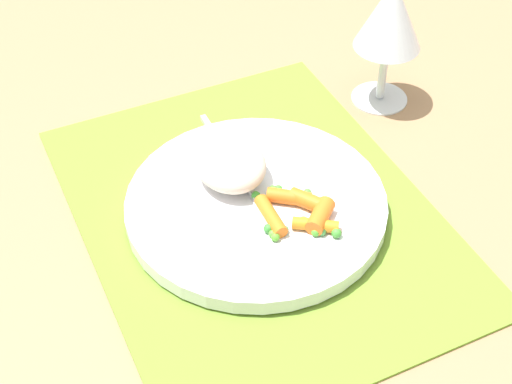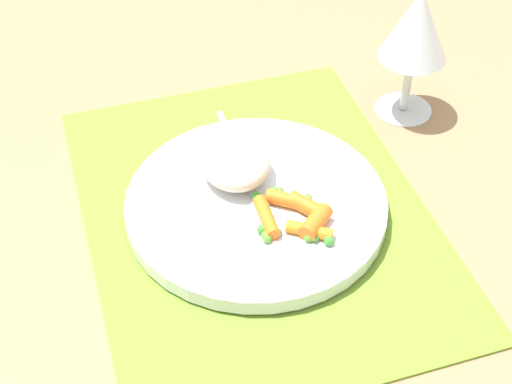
# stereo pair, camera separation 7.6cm
# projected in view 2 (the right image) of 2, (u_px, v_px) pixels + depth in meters

# --- Properties ---
(ground_plane) EXTENTS (2.40, 2.40, 0.00)m
(ground_plane) POSITION_uv_depth(u_px,v_px,m) (256.00, 215.00, 0.79)
(ground_plane) COLOR #997551
(placemat) EXTENTS (0.45, 0.34, 0.01)m
(placemat) POSITION_uv_depth(u_px,v_px,m) (256.00, 213.00, 0.78)
(placemat) COLOR olive
(placemat) RESTS_ON ground_plane
(plate) EXTENTS (0.27, 0.27, 0.02)m
(plate) POSITION_uv_depth(u_px,v_px,m) (256.00, 205.00, 0.78)
(plate) COLOR white
(plate) RESTS_ON placemat
(rice_mound) EXTENTS (0.09, 0.07, 0.04)m
(rice_mound) POSITION_uv_depth(u_px,v_px,m) (234.00, 161.00, 0.78)
(rice_mound) COLOR beige
(rice_mound) RESTS_ON plate
(carrot_portion) EXTENTS (0.08, 0.07, 0.02)m
(carrot_portion) POSITION_uv_depth(u_px,v_px,m) (299.00, 214.00, 0.74)
(carrot_portion) COLOR orange
(carrot_portion) RESTS_ON plate
(pea_scatter) EXTENTS (0.09, 0.07, 0.01)m
(pea_scatter) POSITION_uv_depth(u_px,v_px,m) (286.00, 218.00, 0.75)
(pea_scatter) COLOR green
(pea_scatter) RESTS_ON plate
(fork) EXTENTS (0.20, 0.02, 0.01)m
(fork) POSITION_uv_depth(u_px,v_px,m) (249.00, 182.00, 0.79)
(fork) COLOR silver
(fork) RESTS_ON plate
(wine_glass) EXTENTS (0.08, 0.08, 0.16)m
(wine_glass) POSITION_uv_depth(u_px,v_px,m) (416.00, 28.00, 0.84)
(wine_glass) COLOR silver
(wine_glass) RESTS_ON ground_plane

